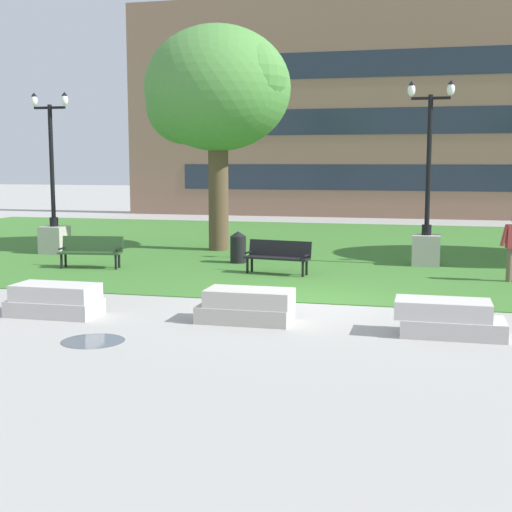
{
  "coord_description": "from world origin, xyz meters",
  "views": [
    {
      "loc": [
        2.48,
        -15.06,
        3.08
      ],
      "look_at": [
        -0.85,
        -1.4,
        1.2
      ],
      "focal_mm": 50.0,
      "sensor_mm": 36.0,
      "label": 1
    }
  ],
  "objects": [
    {
      "name": "tree_far_left",
      "position": [
        -4.66,
        8.49,
        5.42
      ],
      "size": [
        5.18,
        4.94,
        7.59
      ],
      "color": "brown",
      "rests_on": "grass_lawn"
    },
    {
      "name": "lamp_post_right",
      "position": [
        2.41,
        6.4,
        1.1
      ],
      "size": [
        1.32,
        0.8,
        5.35
      ],
      "color": "#ADA89E",
      "rests_on": "grass_lawn"
    },
    {
      "name": "building_facade_distant",
      "position": [
        -0.96,
        24.5,
        6.0
      ],
      "size": [
        27.49,
        1.03,
        12.01
      ],
      "color": "#8E6B56",
      "rests_on": "ground"
    },
    {
      "name": "puddle",
      "position": [
        -3.09,
        -4.11,
        0.0
      ],
      "size": [
        1.1,
        1.1,
        0.01
      ],
      "primitive_type": "cylinder",
      "color": "#47515B",
      "rests_on": "ground"
    },
    {
      "name": "trash_bin",
      "position": [
        -3.11,
        5.57,
        0.5
      ],
      "size": [
        0.49,
        0.49,
        0.96
      ],
      "color": "black",
      "rests_on": "grass_lawn"
    },
    {
      "name": "ground_plane",
      "position": [
        0.0,
        0.0,
        0.0
      ],
      "size": [
        140.0,
        140.0,
        0.0
      ],
      "primitive_type": "plane",
      "color": "#A3A09B"
    },
    {
      "name": "lamp_post_center",
      "position": [
        -9.67,
        6.31,
        1.08
      ],
      "size": [
        1.32,
        0.8,
        5.28
      ],
      "color": "#ADA89E",
      "rests_on": "grass_lawn"
    },
    {
      "name": "grass_lawn",
      "position": [
        0.0,
        10.0,
        0.01
      ],
      "size": [
        40.0,
        20.0,
        0.02
      ],
      "primitive_type": "cube",
      "color": "#3D752D",
      "rests_on": "ground"
    },
    {
      "name": "concrete_block_right",
      "position": [
        2.86,
        -2.25,
        0.31
      ],
      "size": [
        1.91,
        0.9,
        0.64
      ],
      "color": "#BCB7B2",
      "rests_on": "ground"
    },
    {
      "name": "park_bench_near_right",
      "position": [
        -6.97,
        3.6,
        0.54
      ],
      "size": [
        1.85,
        0.77,
        0.9
      ],
      "color": "#284723",
      "rests_on": "grass_lawn"
    },
    {
      "name": "park_bench_near_left",
      "position": [
        -1.5,
        3.79,
        0.54
      ],
      "size": [
        1.86,
        0.79,
        0.9
      ],
      "color": "black",
      "rests_on": "grass_lawn"
    },
    {
      "name": "concrete_block_left",
      "position": [
        -0.87,
        -2.05,
        0.31
      ],
      "size": [
        1.81,
        0.9,
        0.64
      ],
      "color": "#B2ADA3",
      "rests_on": "ground"
    },
    {
      "name": "concrete_block_center",
      "position": [
        -4.75,
        -2.41,
        0.31
      ],
      "size": [
        1.8,
        0.9,
        0.64
      ],
      "color": "#BCB7B2",
      "rests_on": "ground"
    }
  ]
}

